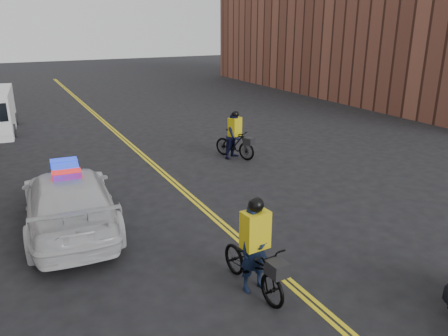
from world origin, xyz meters
TOP-DOWN VIEW (x-y plane):
  - ground at (0.00, 0.00)m, footprint 120.00×120.00m
  - center_line_left at (-0.08, 8.00)m, footprint 0.10×60.00m
  - center_line_right at (0.08, 8.00)m, footprint 0.10×60.00m
  - building_across at (22.00, 18.00)m, footprint 12.00×30.00m
  - police_cruiser at (-3.79, 2.91)m, footprint 2.71×5.81m
  - cyclist_near at (-0.80, -1.93)m, footprint 0.90×2.19m
  - cyclist_far at (3.36, 6.59)m, footprint 1.33×2.03m

SIDE VIEW (x-z plane):
  - ground at x=0.00m, z-range 0.00..0.00m
  - center_line_left at x=-0.08m, z-range 0.00..0.01m
  - center_line_right at x=0.08m, z-range 0.00..0.01m
  - cyclist_near at x=-0.80m, z-range -0.32..1.78m
  - cyclist_far at x=3.36m, z-range -0.21..1.79m
  - police_cruiser at x=-3.79m, z-range -0.07..1.73m
  - building_across at x=22.00m, z-range 0.00..11.00m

